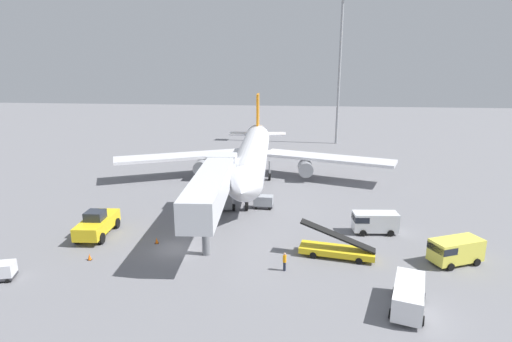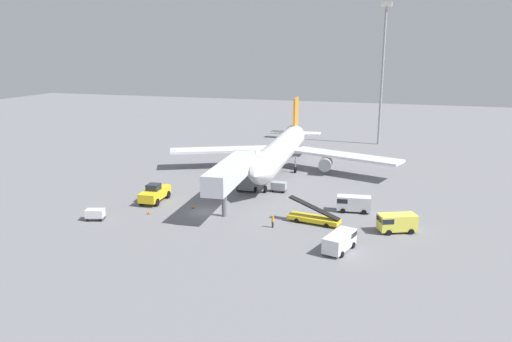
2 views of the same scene
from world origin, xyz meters
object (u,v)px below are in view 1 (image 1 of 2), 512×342
(jet_bridge, at_px, (213,185))
(service_van_mid_center, at_px, (455,250))
(service_van_outer_left, at_px, (409,294))
(airplane_at_gate, at_px, (253,154))
(belt_loader_truck, at_px, (337,249))
(service_van_near_left, at_px, (374,221))
(baggage_cart_mid_left, at_px, (263,201))
(apron_light_mast, at_px, (341,45))
(safety_cone_alpha, at_px, (90,257))
(ground_crew_worker_foreground, at_px, (285,261))
(pushback_tug, at_px, (97,224))
(safety_cone_bravo, at_px, (157,241))

(jet_bridge, bearing_deg, service_van_mid_center, -11.63)
(service_van_mid_center, bearing_deg, service_van_outer_left, -126.38)
(airplane_at_gate, distance_m, service_van_outer_left, 36.08)
(service_van_outer_left, bearing_deg, belt_loader_truck, 119.84)
(service_van_near_left, relative_size, baggage_cart_mid_left, 2.02)
(jet_bridge, distance_m, apron_light_mast, 58.37)
(baggage_cart_mid_left, xyz_separation_m, safety_cone_alpha, (-14.14, -15.73, -0.59))
(airplane_at_gate, relative_size, baggage_cart_mid_left, 18.39)
(airplane_at_gate, height_order, service_van_outer_left, airplane_at_gate)
(service_van_outer_left, xyz_separation_m, ground_crew_worker_foreground, (-9.10, 4.59, -0.27))
(airplane_at_gate, relative_size, pushback_tug, 6.69)
(service_van_mid_center, xyz_separation_m, ground_crew_worker_foreground, (-14.80, -3.15, -0.40))
(safety_cone_bravo, bearing_deg, jet_bridge, 36.77)
(service_van_mid_center, xyz_separation_m, safety_cone_alpha, (-32.35, -3.26, -0.99))
(safety_cone_alpha, relative_size, safety_cone_bravo, 1.00)
(service_van_outer_left, bearing_deg, jet_bridge, 143.74)
(ground_crew_worker_foreground, distance_m, safety_cone_alpha, 17.56)
(ground_crew_worker_foreground, bearing_deg, service_van_mid_center, 12.01)
(service_van_outer_left, distance_m, apron_light_mast, 69.03)
(baggage_cart_mid_left, bearing_deg, safety_cone_alpha, -131.96)
(safety_cone_alpha, xyz_separation_m, apron_light_mast, (26.10, 61.50, 21.13))
(baggage_cart_mid_left, distance_m, safety_cone_alpha, 21.16)
(service_van_outer_left, xyz_separation_m, service_van_mid_center, (5.70, 7.74, 0.12))
(pushback_tug, distance_m, baggage_cart_mid_left, 19.16)
(pushback_tug, bearing_deg, safety_cone_bravo, -9.92)
(service_van_mid_center, relative_size, ground_crew_worker_foreground, 3.03)
(pushback_tug, height_order, safety_cone_bravo, pushback_tug)
(belt_loader_truck, height_order, apron_light_mast, apron_light_mast)
(service_van_mid_center, xyz_separation_m, safety_cone_bravo, (-27.60, 0.91, -0.98))
(safety_cone_alpha, bearing_deg, pushback_tug, 110.14)
(airplane_at_gate, height_order, pushback_tug, airplane_at_gate)
(jet_bridge, xyz_separation_m, pushback_tug, (-11.71, -2.57, -3.78))
(service_van_outer_left, xyz_separation_m, safety_cone_alpha, (-26.64, 4.48, -0.86))
(service_van_mid_center, distance_m, ground_crew_worker_foreground, 15.14)
(service_van_near_left, xyz_separation_m, apron_light_mast, (-0.26, 52.07, 20.15))
(service_van_outer_left, bearing_deg, safety_cone_bravo, 158.43)
(belt_loader_truck, xyz_separation_m, service_van_mid_center, (10.19, -0.07, 0.50))
(service_van_mid_center, relative_size, apron_light_mast, 0.16)
(service_van_outer_left, bearing_deg, ground_crew_worker_foreground, 153.21)
(service_van_mid_center, distance_m, baggage_cart_mid_left, 22.07)
(belt_loader_truck, bearing_deg, safety_cone_bravo, 177.22)
(baggage_cart_mid_left, height_order, ground_crew_worker_foreground, ground_crew_worker_foreground)
(ground_crew_worker_foreground, height_order, safety_cone_bravo, ground_crew_worker_foreground)
(service_van_outer_left, relative_size, safety_cone_alpha, 9.21)
(safety_cone_bravo, bearing_deg, safety_cone_alpha, -138.68)
(service_van_mid_center, height_order, safety_cone_bravo, service_van_mid_center)
(jet_bridge, height_order, safety_cone_alpha, jet_bridge)
(service_van_near_left, bearing_deg, apron_light_mast, 90.28)
(jet_bridge, height_order, service_van_outer_left, jet_bridge)
(safety_cone_bravo, bearing_deg, ground_crew_worker_foreground, -17.61)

